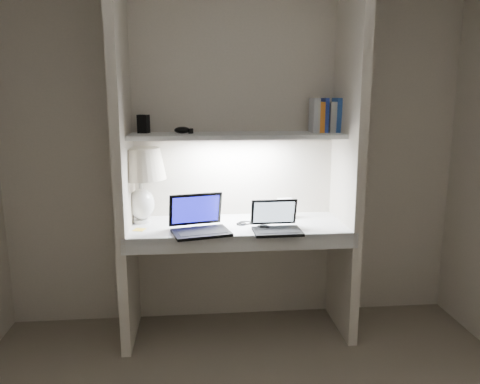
{
  "coord_description": "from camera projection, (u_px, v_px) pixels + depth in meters",
  "views": [
    {
      "loc": [
        -0.27,
        -1.77,
        1.6
      ],
      "look_at": [
        -0.0,
        1.05,
        1.02
      ],
      "focal_mm": 35.0,
      "sensor_mm": 36.0,
      "label": 1
    }
  ],
  "objects": [
    {
      "name": "back_wall",
      "position": [
        234.0,
        148.0,
        3.28
      ],
      "size": [
        3.2,
        0.01,
        2.5
      ],
      "primitive_type": "cube",
      "color": "beige",
      "rests_on": "floor"
    },
    {
      "name": "alcove_panel_left",
      "position": [
        123.0,
        154.0,
        2.95
      ],
      "size": [
        0.06,
        0.55,
        2.5
      ],
      "primitive_type": "cube",
      "color": "beige",
      "rests_on": "floor"
    },
    {
      "name": "alcove_panel_right",
      "position": [
        348.0,
        151.0,
        3.08
      ],
      "size": [
        0.06,
        0.55,
        2.5
      ],
      "primitive_type": "cube",
      "color": "beige",
      "rests_on": "floor"
    },
    {
      "name": "desk",
      "position": [
        238.0,
        227.0,
        3.11
      ],
      "size": [
        1.4,
        0.55,
        0.04
      ],
      "primitive_type": "cube",
      "color": "white",
      "rests_on": "alcove_panel_left"
    },
    {
      "name": "desk_apron",
      "position": [
        242.0,
        243.0,
        2.87
      ],
      "size": [
        1.46,
        0.03,
        0.1
      ],
      "primitive_type": "cube",
      "color": "silver",
      "rests_on": "desk"
    },
    {
      "name": "shelf",
      "position": [
        237.0,
        136.0,
        3.09
      ],
      "size": [
        1.4,
        0.36,
        0.03
      ],
      "primitive_type": "cube",
      "color": "silver",
      "rests_on": "back_wall"
    },
    {
      "name": "strip_light",
      "position": [
        237.0,
        139.0,
        3.09
      ],
      "size": [
        0.6,
        0.04,
        0.02
      ],
      "primitive_type": "cube",
      "color": "white",
      "rests_on": "shelf"
    },
    {
      "name": "table_lamp",
      "position": [
        140.0,
        172.0,
        3.1
      ],
      "size": [
        0.34,
        0.34,
        0.5
      ],
      "color": "white",
      "rests_on": "desk"
    },
    {
      "name": "laptop_main",
      "position": [
        199.0,
        224.0,
        2.93
      ],
      "size": [
        0.4,
        0.37,
        0.23
      ],
      "rotation": [
        0.0,
        0.0,
        0.23
      ],
      "color": "black",
      "rests_on": "desk"
    },
    {
      "name": "laptop_netbook",
      "position": [
        276.0,
        224.0,
        2.95
      ],
      "size": [
        0.3,
        0.27,
        0.19
      ],
      "rotation": [
        0.0,
        0.0,
        0.02
      ],
      "color": "black",
      "rests_on": "desk"
    },
    {
      "name": "speaker",
      "position": [
        285.0,
        208.0,
        3.25
      ],
      "size": [
        0.1,
        0.07,
        0.14
      ],
      "primitive_type": "cube",
      "rotation": [
        0.0,
        0.0,
        0.03
      ],
      "color": "silver",
      "rests_on": "desk"
    },
    {
      "name": "mouse",
      "position": [
        264.0,
        227.0,
        2.98
      ],
      "size": [
        0.1,
        0.08,
        0.03
      ],
      "primitive_type": "ellipsoid",
      "rotation": [
        0.0,
        0.0,
        -0.33
      ],
      "color": "black",
      "rests_on": "desk"
    },
    {
      "name": "cable_coil",
      "position": [
        245.0,
        223.0,
        3.13
      ],
      "size": [
        0.1,
        0.1,
        0.01
      ],
      "primitive_type": "torus",
      "rotation": [
        0.0,
        0.0,
        0.18
      ],
      "color": "black",
      "rests_on": "desk"
    },
    {
      "name": "sticky_note",
      "position": [
        139.0,
        230.0,
        2.98
      ],
      "size": [
        0.09,
        0.09,
        0.0
      ],
      "primitive_type": "cube",
      "rotation": [
        0.0,
        0.0,
        -0.28
      ],
      "color": "yellow",
      "rests_on": "desk"
    },
    {
      "name": "book_row",
      "position": [
        327.0,
        116.0,
        3.17
      ],
      "size": [
        0.22,
        0.15,
        0.23
      ],
      "color": "silver",
      "rests_on": "shelf"
    },
    {
      "name": "shelf_box",
      "position": [
        143.0,
        124.0,
        3.1
      ],
      "size": [
        0.08,
        0.07,
        0.12
      ],
      "primitive_type": "cube",
      "rotation": [
        0.0,
        0.0,
        -0.42
      ],
      "color": "black",
      "rests_on": "shelf"
    },
    {
      "name": "shelf_gadget",
      "position": [
        182.0,
        130.0,
        3.06
      ],
      "size": [
        0.11,
        0.09,
        0.04
      ],
      "primitive_type": "ellipsoid",
      "rotation": [
        0.0,
        0.0,
        0.14
      ],
      "color": "black",
      "rests_on": "shelf"
    }
  ]
}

